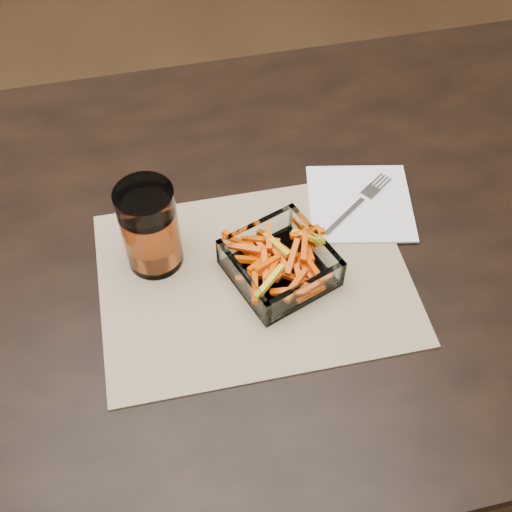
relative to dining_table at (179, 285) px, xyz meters
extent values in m
plane|color=#331E0F|center=(0.00, 0.00, -0.66)|extent=(4.50, 4.50, 0.00)
cube|color=black|center=(0.00, 0.00, 0.07)|extent=(1.60, 0.90, 0.03)
cylinder|color=black|center=(0.72, 0.37, -0.30)|extent=(0.06, 0.06, 0.72)
cube|color=tan|center=(0.11, -0.07, 0.09)|extent=(0.46, 0.34, 0.00)
cube|color=white|center=(0.15, -0.08, 0.09)|extent=(0.17, 0.17, 0.01)
cube|color=white|center=(0.12, -0.02, 0.12)|extent=(0.13, 0.05, 0.05)
cube|color=white|center=(0.17, -0.13, 0.12)|extent=(0.13, 0.05, 0.05)
cube|color=white|center=(0.09, -0.10, 0.12)|extent=(0.05, 0.13, 0.05)
cube|color=white|center=(0.21, -0.05, 0.12)|extent=(0.05, 0.13, 0.05)
cylinder|color=white|center=(-0.03, -0.01, 0.16)|extent=(0.08, 0.08, 0.14)
cylinder|color=#A14017|center=(-0.03, -0.01, 0.15)|extent=(0.07, 0.07, 0.09)
cube|color=white|center=(0.30, 0.03, 0.09)|extent=(0.19, 0.19, 0.00)
cube|color=silver|center=(0.27, 0.00, 0.10)|extent=(0.08, 0.06, 0.00)
cube|color=silver|center=(0.33, 0.05, 0.10)|extent=(0.04, 0.03, 0.00)
cube|color=silver|center=(0.35, 0.07, 0.10)|extent=(0.03, 0.02, 0.00)
cube|color=silver|center=(0.35, 0.07, 0.10)|extent=(0.03, 0.02, 0.00)
cube|color=silver|center=(0.35, 0.06, 0.10)|extent=(0.03, 0.02, 0.00)
cube|color=silver|center=(0.36, 0.06, 0.10)|extent=(0.03, 0.02, 0.00)
camera|label=1|loc=(-0.01, -0.60, 0.86)|focal=45.00mm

